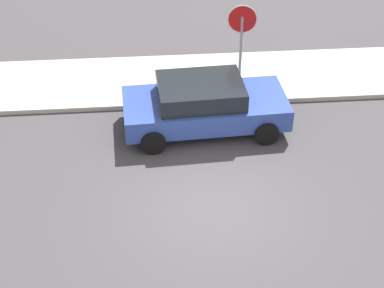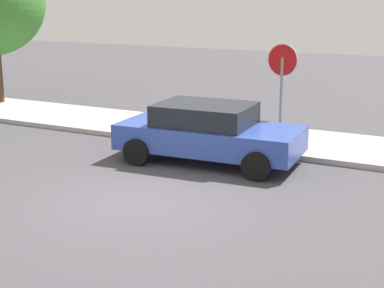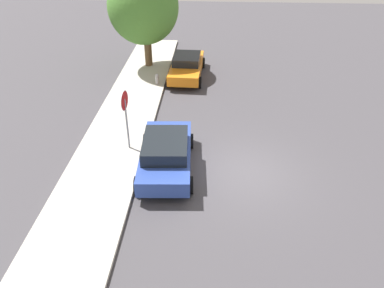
{
  "view_description": "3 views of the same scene",
  "coord_description": "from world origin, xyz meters",
  "views": [
    {
      "loc": [
        -1.3,
        -9.98,
        9.19
      ],
      "look_at": [
        -0.42,
        0.77,
        1.12
      ],
      "focal_mm": 55.0,
      "sensor_mm": 36.0,
      "label": 1
    },
    {
      "loc": [
        5.85,
        -9.3,
        3.93
      ],
      "look_at": [
        0.25,
        1.77,
        0.74
      ],
      "focal_mm": 55.0,
      "sensor_mm": 36.0,
      "label": 2
    },
    {
      "loc": [
        -11.74,
        1.3,
        8.81
      ],
      "look_at": [
        0.71,
        2.03,
        0.77
      ],
      "focal_mm": 35.0,
      "sensor_mm": 36.0,
      "label": 3
    }
  ],
  "objects": [
    {
      "name": "ground_plane",
      "position": [
        0.0,
        0.0,
        0.0
      ],
      "size": [
        60.0,
        60.0,
        0.0
      ],
      "primitive_type": "plane",
      "color": "#423F44"
    },
    {
      "name": "sidewalk_curb",
      "position": [
        0.0,
        5.45,
        0.07
      ],
      "size": [
        32.0,
        2.88,
        0.14
      ],
      "primitive_type": "cube",
      "color": "#B2ADA3",
      "rests_on": "ground_plane"
    },
    {
      "name": "stop_sign",
      "position": [
        1.28,
        4.71,
        1.89
      ],
      "size": [
        0.81,
        0.11,
        2.74
      ],
      "color": "gray",
      "rests_on": "ground_plane"
    },
    {
      "name": "parked_car_blue",
      "position": [
        0.07,
        3.0,
        0.73
      ],
      "size": [
        4.4,
        2.29,
        1.4
      ],
      "color": "#2D479E",
      "rests_on": "ground_plane"
    },
    {
      "name": "parked_car_orange",
      "position": [
        9.43,
        2.85,
        0.68
      ],
      "size": [
        4.61,
        2.08,
        1.31
      ],
      "color": "orange",
      "rests_on": "ground_plane"
    },
    {
      "name": "street_tree_mid_block",
      "position": [
        10.65,
        5.46,
        3.73
      ],
      "size": [
        4.14,
        4.14,
        5.92
      ],
      "color": "brown",
      "rests_on": "ground_plane"
    },
    {
      "name": "fire_hydrant",
      "position": [
        8.0,
        4.44,
        0.36
      ],
      "size": [
        0.3,
        0.22,
        0.72
      ],
      "color": "#A5A5A8",
      "rests_on": "ground_plane"
    }
  ]
}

